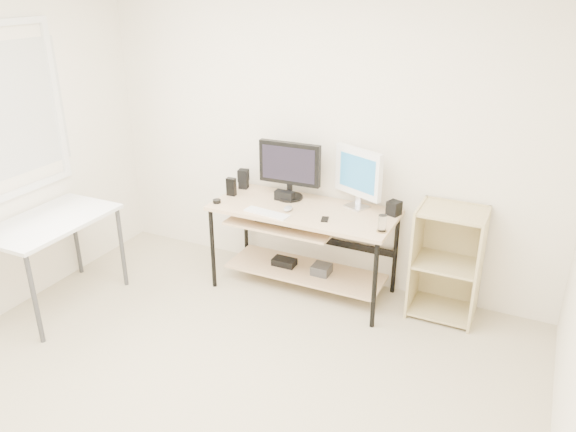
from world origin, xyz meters
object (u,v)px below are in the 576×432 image
at_px(side_table, 51,229).
at_px(audio_controller, 231,187).
at_px(white_imac, 358,174).
at_px(shelf_unit, 448,261).
at_px(black_monitor, 290,167).
at_px(desk, 301,231).

xyz_separation_m(side_table, audio_controller, (1.00, 1.06, 0.16)).
distance_m(side_table, white_imac, 2.44).
bearing_deg(side_table, white_imac, 31.49).
height_order(shelf_unit, audio_controller, audio_controller).
xyz_separation_m(side_table, black_monitor, (1.48, 1.21, 0.36)).
xyz_separation_m(black_monitor, audio_controller, (-0.48, -0.15, -0.20)).
relative_size(black_monitor, white_imac, 1.08).
bearing_deg(black_monitor, desk, -42.59).
distance_m(desk, white_imac, 0.67).
height_order(desk, white_imac, white_imac).
distance_m(side_table, shelf_unit, 3.09).
relative_size(desk, shelf_unit, 1.67).
height_order(black_monitor, white_imac, white_imac).
bearing_deg(shelf_unit, black_monitor, -179.47).
relative_size(desk, black_monitor, 2.82).
bearing_deg(side_table, black_monitor, 39.19).
bearing_deg(shelf_unit, side_table, -156.67).
bearing_deg(shelf_unit, white_imac, 177.00).
distance_m(desk, side_table, 1.97).
bearing_deg(side_table, audio_controller, 46.57).
relative_size(white_imac, audio_controller, 3.19).
bearing_deg(white_imac, shelf_unit, 21.05).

